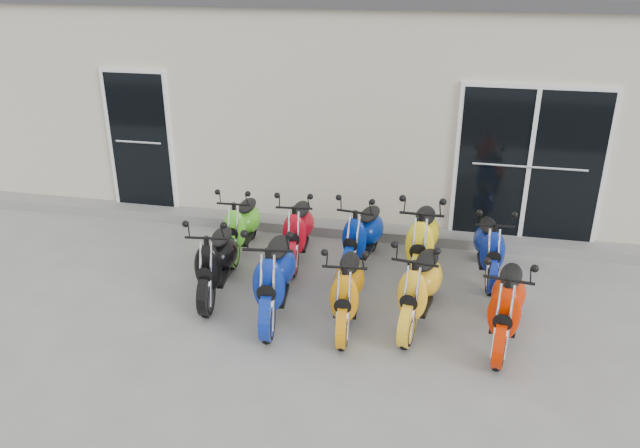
{
  "coord_description": "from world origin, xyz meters",
  "views": [
    {
      "loc": [
        1.52,
        -6.43,
        3.86
      ],
      "look_at": [
        0.0,
        0.6,
        0.75
      ],
      "focal_mm": 35.0,
      "sensor_mm": 36.0,
      "label": 1
    }
  ],
  "objects_px": {
    "scooter_front_black": "(216,252)",
    "scooter_back_extra": "(490,239)",
    "scooter_back_yellow": "(423,231)",
    "scooter_back_green": "(242,218)",
    "scooter_front_blue": "(274,266)",
    "scooter_front_orange_b": "(420,278)",
    "scooter_front_orange_a": "(347,281)",
    "scooter_back_blue": "(363,227)",
    "scooter_front_red": "(508,295)",
    "scooter_back_red": "(298,222)"
  },
  "relations": [
    {
      "from": "scooter_front_black",
      "to": "scooter_back_yellow",
      "type": "distance_m",
      "value": 2.63
    },
    {
      "from": "scooter_back_blue",
      "to": "scooter_back_yellow",
      "type": "xyz_separation_m",
      "value": [
        0.78,
        -0.07,
        0.05
      ]
    },
    {
      "from": "scooter_front_red",
      "to": "scooter_back_blue",
      "type": "distance_m",
      "value": 2.28
    },
    {
      "from": "scooter_back_green",
      "to": "scooter_back_blue",
      "type": "height_order",
      "value": "scooter_back_blue"
    },
    {
      "from": "scooter_front_orange_b",
      "to": "scooter_back_yellow",
      "type": "height_order",
      "value": "scooter_back_yellow"
    },
    {
      "from": "scooter_back_yellow",
      "to": "scooter_front_orange_b",
      "type": "bearing_deg",
      "value": -85.79
    },
    {
      "from": "scooter_front_blue",
      "to": "scooter_back_green",
      "type": "relative_size",
      "value": 1.17
    },
    {
      "from": "scooter_front_blue",
      "to": "scooter_back_green",
      "type": "bearing_deg",
      "value": 113.51
    },
    {
      "from": "scooter_front_orange_b",
      "to": "scooter_back_red",
      "type": "height_order",
      "value": "scooter_front_orange_b"
    },
    {
      "from": "scooter_back_yellow",
      "to": "scooter_front_orange_a",
      "type": "bearing_deg",
      "value": -116.27
    },
    {
      "from": "scooter_back_blue",
      "to": "scooter_back_yellow",
      "type": "bearing_deg",
      "value": 3.01
    },
    {
      "from": "scooter_back_blue",
      "to": "scooter_back_extra",
      "type": "relative_size",
      "value": 1.06
    },
    {
      "from": "scooter_front_red",
      "to": "scooter_back_blue",
      "type": "height_order",
      "value": "scooter_front_red"
    },
    {
      "from": "scooter_front_black",
      "to": "scooter_back_yellow",
      "type": "bearing_deg",
      "value": 16.56
    },
    {
      "from": "scooter_front_orange_b",
      "to": "scooter_back_red",
      "type": "xyz_separation_m",
      "value": [
        -1.72,
        1.29,
        -0.02
      ]
    },
    {
      "from": "scooter_back_green",
      "to": "scooter_front_orange_b",
      "type": "bearing_deg",
      "value": -30.71
    },
    {
      "from": "scooter_back_blue",
      "to": "scooter_front_orange_a",
      "type": "bearing_deg",
      "value": -79.74
    },
    {
      "from": "scooter_front_black",
      "to": "scooter_front_orange_b",
      "type": "xyz_separation_m",
      "value": [
        2.46,
        -0.14,
        0.01
      ]
    },
    {
      "from": "scooter_front_blue",
      "to": "scooter_front_orange_a",
      "type": "relative_size",
      "value": 1.13
    },
    {
      "from": "scooter_front_black",
      "to": "scooter_back_blue",
      "type": "height_order",
      "value": "scooter_front_black"
    },
    {
      "from": "scooter_front_black",
      "to": "scooter_back_extra",
      "type": "relative_size",
      "value": 1.07
    },
    {
      "from": "scooter_back_red",
      "to": "scooter_front_red",
      "type": "bearing_deg",
      "value": -35.06
    },
    {
      "from": "scooter_back_red",
      "to": "scooter_front_black",
      "type": "bearing_deg",
      "value": -128.78
    },
    {
      "from": "scooter_front_orange_a",
      "to": "scooter_front_blue",
      "type": "bearing_deg",
      "value": 173.09
    },
    {
      "from": "scooter_front_orange_b",
      "to": "scooter_back_yellow",
      "type": "relative_size",
      "value": 0.93
    },
    {
      "from": "scooter_back_red",
      "to": "scooter_back_green",
      "type": "bearing_deg",
      "value": 172.05
    },
    {
      "from": "scooter_front_blue",
      "to": "scooter_back_blue",
      "type": "xyz_separation_m",
      "value": [
        0.8,
        1.43,
        -0.06
      ]
    },
    {
      "from": "scooter_back_blue",
      "to": "scooter_back_extra",
      "type": "distance_m",
      "value": 1.63
    },
    {
      "from": "scooter_front_blue",
      "to": "scooter_back_green",
      "type": "xyz_separation_m",
      "value": [
        -0.89,
        1.47,
        -0.09
      ]
    },
    {
      "from": "scooter_front_black",
      "to": "scooter_back_extra",
      "type": "xyz_separation_m",
      "value": [
        3.25,
        1.18,
        -0.04
      ]
    },
    {
      "from": "scooter_back_extra",
      "to": "scooter_back_green",
      "type": "bearing_deg",
      "value": 176.77
    },
    {
      "from": "scooter_back_green",
      "to": "scooter_front_black",
      "type": "bearing_deg",
      "value": -89.73
    },
    {
      "from": "scooter_front_blue",
      "to": "scooter_back_blue",
      "type": "distance_m",
      "value": 1.64
    },
    {
      "from": "scooter_front_black",
      "to": "scooter_front_orange_a",
      "type": "bearing_deg",
      "value": -18.36
    },
    {
      "from": "scooter_front_black",
      "to": "scooter_back_red",
      "type": "bearing_deg",
      "value": 50.09
    },
    {
      "from": "scooter_front_red",
      "to": "scooter_back_yellow",
      "type": "relative_size",
      "value": 0.93
    },
    {
      "from": "scooter_back_blue",
      "to": "scooter_back_extra",
      "type": "xyz_separation_m",
      "value": [
        1.63,
        0.04,
        -0.03
      ]
    },
    {
      "from": "scooter_front_blue",
      "to": "scooter_front_orange_b",
      "type": "height_order",
      "value": "scooter_front_blue"
    },
    {
      "from": "scooter_front_blue",
      "to": "scooter_back_red",
      "type": "distance_m",
      "value": 1.45
    },
    {
      "from": "scooter_front_blue",
      "to": "scooter_front_orange_a",
      "type": "bearing_deg",
      "value": -9.88
    },
    {
      "from": "scooter_front_red",
      "to": "scooter_back_red",
      "type": "height_order",
      "value": "scooter_front_red"
    },
    {
      "from": "scooter_front_orange_b",
      "to": "scooter_back_extra",
      "type": "distance_m",
      "value": 1.54
    },
    {
      "from": "scooter_front_orange_a",
      "to": "scooter_front_black",
      "type": "bearing_deg",
      "value": 164.06
    },
    {
      "from": "scooter_front_orange_a",
      "to": "scooter_front_orange_b",
      "type": "height_order",
      "value": "scooter_front_orange_b"
    },
    {
      "from": "scooter_back_red",
      "to": "scooter_back_extra",
      "type": "height_order",
      "value": "scooter_back_red"
    },
    {
      "from": "scooter_front_black",
      "to": "scooter_back_red",
      "type": "distance_m",
      "value": 1.37
    },
    {
      "from": "scooter_front_orange_a",
      "to": "scooter_back_green",
      "type": "relative_size",
      "value": 1.03
    },
    {
      "from": "scooter_front_orange_b",
      "to": "scooter_front_blue",
      "type": "bearing_deg",
      "value": -165.53
    },
    {
      "from": "scooter_back_extra",
      "to": "scooter_front_orange_b",
      "type": "bearing_deg",
      "value": -124.46
    },
    {
      "from": "scooter_front_red",
      "to": "scooter_back_extra",
      "type": "distance_m",
      "value": 1.5
    }
  ]
}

